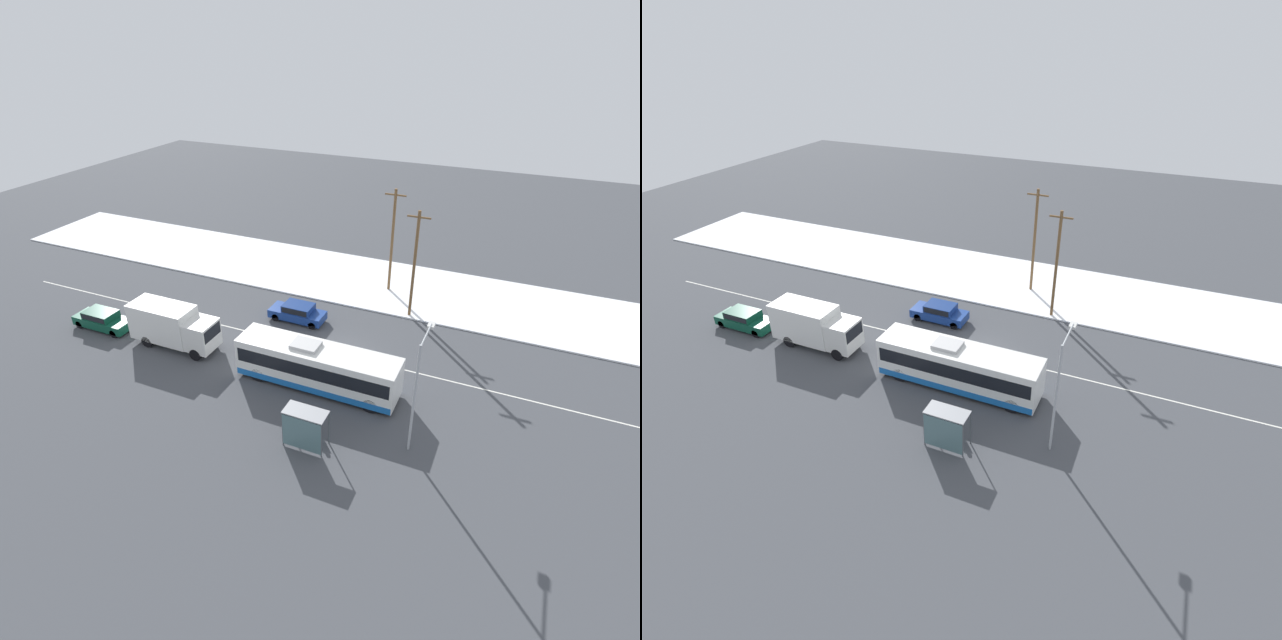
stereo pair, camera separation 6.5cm
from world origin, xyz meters
The scene contains 12 objects.
ground_plane centered at (0.00, 0.00, 0.00)m, with size 120.00×120.00×0.00m, color #424449.
snow_lot centered at (0.00, 12.13, 0.06)m, with size 80.00×10.35×0.12m.
lane_marking_center centered at (0.00, 0.00, 0.00)m, with size 60.00×0.12×0.00m.
city_bus centered at (0.01, -4.00, 1.53)m, with size 10.92×2.57×3.13m.
box_truck centered at (-11.76, -3.82, 1.76)m, with size 6.73×2.30×3.21m.
sedan_car centered at (-4.90, 3.16, 0.80)m, with size 4.55×1.80×1.47m.
parked_car_near_truck centered at (-18.51, -4.07, 0.81)m, with size 4.77×1.80×1.49m.
pedestrian_at_stop centered at (1.50, -7.85, 0.99)m, with size 0.58×0.26×1.62m.
bus_shelter centered at (1.61, -9.49, 1.67)m, with size 2.46×1.20×2.40m.
streetlamp centered at (7.09, -6.67, 4.52)m, with size 0.36×2.83×7.06m.
utility_pole_roadside centered at (3.22, 7.50, 4.68)m, with size 1.80×0.24×8.98m.
utility_pole_snowlot centered at (0.29, 11.32, 4.82)m, with size 1.80×0.24×9.26m.
Camera 2 is at (10.85, -28.17, 20.75)m, focal length 28.00 mm.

